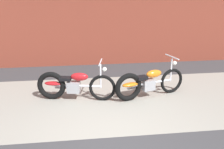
{
  "coord_description": "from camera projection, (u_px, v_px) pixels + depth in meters",
  "views": [
    {
      "loc": [
        -0.59,
        -4.63,
        2.88
      ],
      "look_at": [
        0.21,
        1.58,
        0.75
      ],
      "focal_mm": 44.26,
      "sensor_mm": 36.0,
      "label": 1
    }
  ],
  "objects": [
    {
      "name": "motorcycle_orange",
      "position": [
        145.0,
        83.0,
        7.07
      ],
      "size": [
        1.95,
        0.81,
        1.03
      ],
      "rotation": [
        0.0,
        0.0,
        0.29
      ],
      "color": "black",
      "rests_on": "ground"
    },
    {
      "name": "sidewalk_slab",
      "position": [
        103.0,
        101.0,
        6.99
      ],
      "size": [
        36.0,
        3.5,
        0.01
      ],
      "primitive_type": "cube",
      "color": "gray",
      "rests_on": "ground"
    },
    {
      "name": "ground_plane",
      "position": [
        112.0,
        138.0,
        5.35
      ],
      "size": [
        80.0,
        80.0,
        0.0
      ],
      "primitive_type": "plane",
      "color": "#38383A"
    },
    {
      "name": "motorcycle_red",
      "position": [
        70.0,
        85.0,
        6.95
      ],
      "size": [
        1.99,
        0.7,
        1.03
      ],
      "rotation": [
        0.0,
        0.0,
        -0.2
      ],
      "color": "black",
      "rests_on": "ground"
    }
  ]
}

